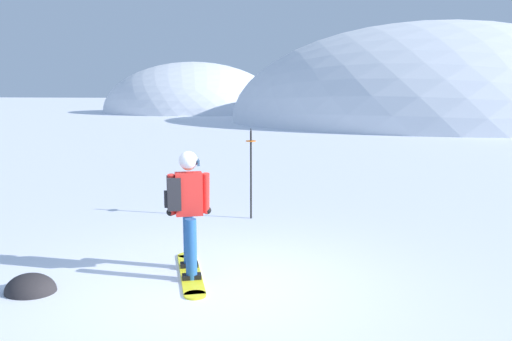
% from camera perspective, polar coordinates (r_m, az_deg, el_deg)
% --- Properties ---
extents(ground_plane, '(300.00, 300.00, 0.00)m').
position_cam_1_polar(ground_plane, '(6.82, -4.20, -12.77)').
color(ground_plane, white).
extents(ridge_peak_main, '(32.03, 28.83, 15.53)m').
position_cam_1_polar(ridge_peak_main, '(43.85, 18.67, 5.19)').
color(ridge_peak_main, silver).
rests_on(ridge_peak_main, ground).
extents(ridge_peak_far, '(20.39, 18.35, 11.29)m').
position_cam_1_polar(ridge_peak_far, '(59.21, -6.95, 6.44)').
color(ridge_peak_far, silver).
rests_on(ridge_peak_far, ground).
extents(snowboarder_main, '(0.89, 1.71, 1.71)m').
position_cam_1_polar(snowboarder_main, '(7.02, -7.70, -4.32)').
color(snowboarder_main, yellow).
rests_on(snowboarder_main, ground).
extents(piste_marker_near, '(0.20, 0.20, 1.80)m').
position_cam_1_polar(piste_marker_near, '(10.01, -0.57, 0.40)').
color(piste_marker_near, black).
rests_on(piste_marker_near, ground).
extents(rock_dark, '(0.66, 0.56, 0.46)m').
position_cam_1_polar(rock_dark, '(7.24, -23.78, -12.22)').
color(rock_dark, '#282628').
rests_on(rock_dark, ground).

